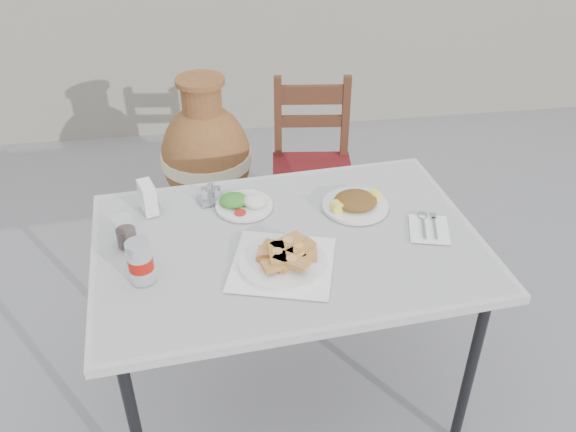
{
  "coord_description": "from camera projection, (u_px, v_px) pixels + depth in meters",
  "views": [
    {
      "loc": [
        -0.33,
        -1.5,
        1.9
      ],
      "look_at": [
        -0.09,
        0.1,
        0.8
      ],
      "focal_mm": 38.0,
      "sensor_mm": 36.0,
      "label": 1
    }
  ],
  "objects": [
    {
      "name": "terracotta_urn",
      "position": [
        206.0,
        158.0,
        3.14
      ],
      "size": [
        0.46,
        0.46,
        0.81
      ],
      "color": "brown",
      "rests_on": "ground"
    },
    {
      "name": "condiment_caddy",
      "position": [
        211.0,
        195.0,
        2.11
      ],
      "size": [
        0.1,
        0.09,
        0.06
      ],
      "rotation": [
        0.0,
        0.0,
        0.28
      ],
      "color": "silver",
      "rests_on": "cafe_table"
    },
    {
      "name": "cafe_table",
      "position": [
        288.0,
        252.0,
        1.97
      ],
      "size": [
        1.28,
        0.92,
        0.74
      ],
      "rotation": [
        0.0,
        0.0,
        0.08
      ],
      "color": "black",
      "rests_on": "ground"
    },
    {
      "name": "cutlery_napkin",
      "position": [
        428.0,
        226.0,
        1.99
      ],
      "size": [
        0.16,
        0.19,
        0.01
      ],
      "rotation": [
        0.0,
        0.0,
        -0.26
      ],
      "color": "white",
      "rests_on": "cafe_table"
    },
    {
      "name": "napkin_holder",
      "position": [
        148.0,
        197.0,
        2.04
      ],
      "size": [
        0.07,
        0.1,
        0.11
      ],
      "rotation": [
        0.0,
        0.0,
        0.31
      ],
      "color": "white",
      "rests_on": "cafe_table"
    },
    {
      "name": "chair",
      "position": [
        312.0,
        168.0,
        2.92
      ],
      "size": [
        0.42,
        0.42,
        0.85
      ],
      "rotation": [
        0.0,
        0.0,
        -0.13
      ],
      "color": "#39200F",
      "rests_on": "ground"
    },
    {
      "name": "ground",
      "position": [
        315.0,
        400.0,
        2.33
      ],
      "size": [
        80.0,
        80.0,
        0.0
      ],
      "primitive_type": "plane",
      "color": "slate",
      "rests_on": "ground"
    },
    {
      "name": "pide_plate",
      "position": [
        283.0,
        257.0,
        1.82
      ],
      "size": [
        0.37,
        0.37,
        0.06
      ],
      "rotation": [
        0.0,
        0.0,
        -0.28
      ],
      "color": "white",
      "rests_on": "cafe_table"
    },
    {
      "name": "back_wall",
      "position": [
        248.0,
        38.0,
        4.04
      ],
      "size": [
        6.0,
        0.25,
        1.2
      ],
      "primitive_type": "cube",
      "color": "gray",
      "rests_on": "ground"
    },
    {
      "name": "cola_glass",
      "position": [
        126.0,
        234.0,
        1.89
      ],
      "size": [
        0.07,
        0.07,
        0.1
      ],
      "color": "white",
      "rests_on": "cafe_table"
    },
    {
      "name": "salad_chopped_plate",
      "position": [
        355.0,
        202.0,
        2.08
      ],
      "size": [
        0.23,
        0.23,
        0.05
      ],
      "color": "silver",
      "rests_on": "cafe_table"
    },
    {
      "name": "soda_can",
      "position": [
        140.0,
        261.0,
        1.74
      ],
      "size": [
        0.07,
        0.07,
        0.13
      ],
      "color": "silver",
      "rests_on": "cafe_table"
    },
    {
      "name": "salad_rice_plate",
      "position": [
        243.0,
        203.0,
        2.08
      ],
      "size": [
        0.2,
        0.2,
        0.05
      ],
      "color": "silver",
      "rests_on": "cafe_table"
    }
  ]
}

